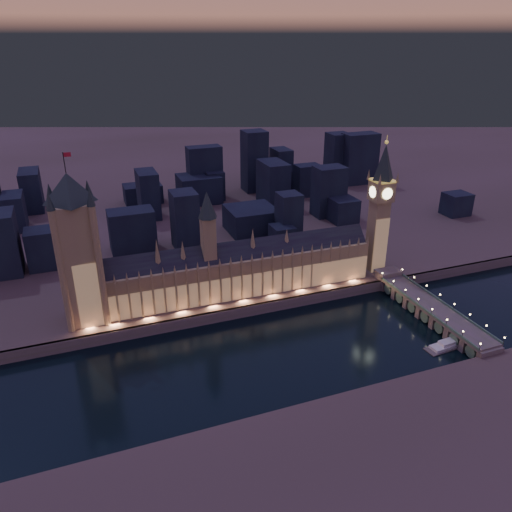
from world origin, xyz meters
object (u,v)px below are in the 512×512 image
object	(u,v)px
elizabeth_tower	(381,198)
river_boat	(453,343)
victoria_tower	(77,243)
palace_of_westminster	(236,270)
westminster_bridge	(428,309)

from	to	relation	value
elizabeth_tower	river_boat	bearing A→B (deg)	-93.01
victoria_tower	elizabeth_tower	world-z (taller)	victoria_tower
river_boat	palace_of_westminster	bearing A→B (deg)	137.83
palace_of_westminster	westminster_bridge	xyz separation A→B (m)	(117.78, -65.19, -20.38)
victoria_tower	westminster_bridge	bearing A→B (deg)	-16.54
elizabeth_tower	victoria_tower	bearing A→B (deg)	-180.00
palace_of_westminster	river_boat	xyz separation A→B (m)	(110.44, -100.04, -24.81)
westminster_bridge	victoria_tower	bearing A→B (deg)	163.46
elizabeth_tower	westminster_bridge	distance (m)	89.21
palace_of_westminster	river_boat	size ratio (longest dim) A/B	4.93
westminster_bridge	river_boat	world-z (taller)	westminster_bridge
victoria_tower	westminster_bridge	distance (m)	236.37
victoria_tower	elizabeth_tower	size ratio (longest dim) A/B	1.04
palace_of_westminster	westminster_bridge	bearing A→B (deg)	-28.96
palace_of_westminster	westminster_bridge	world-z (taller)	palace_of_westminster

